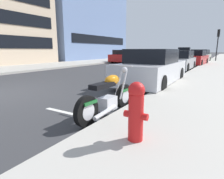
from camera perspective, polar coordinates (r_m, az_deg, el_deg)
sidewalk_far_curb at (r=20.31m, az=-11.17°, el=7.84°), size 120.00×5.00×0.14m
parking_stall_stripe at (r=4.27m, az=-9.41°, el=-7.93°), size 0.12×2.20×0.01m
parked_motorcycle at (r=4.13m, az=-1.09°, el=-2.42°), size 2.03×0.62×1.10m
parked_car_across_street at (r=8.20m, az=12.31°, el=6.37°), size 4.68×1.90×1.48m
parked_car_behind_motorcycle at (r=14.50m, az=19.50°, el=8.17°), size 4.21×1.92×1.39m
parked_car_near_corner at (r=19.87m, az=23.82°, el=8.71°), size 4.55×2.10×1.41m
parked_car_second_in_row at (r=25.32m, az=25.19°, el=9.13°), size 4.42×2.16×1.50m
parked_car_far_down_curb at (r=31.27m, az=25.84°, el=9.36°), size 4.50×1.99×1.40m
crossing_truck at (r=36.53m, az=22.18°, el=10.19°), size 2.52×5.25×1.90m
car_opposite_curb at (r=22.41m, az=3.50°, el=10.01°), size 4.28×2.03×1.45m
fire_hydrant at (r=2.73m, az=7.31°, el=-6.18°), size 0.24×0.36×0.87m
traffic_signal_near_corner at (r=26.79m, az=29.56°, el=13.42°), size 0.36×0.28×3.72m
townhouse_behind_pole at (r=31.66m, az=-10.47°, el=20.96°), size 15.38×9.23×13.01m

